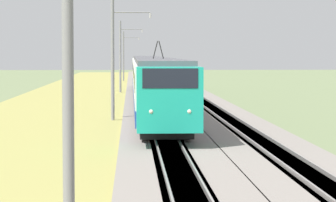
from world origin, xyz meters
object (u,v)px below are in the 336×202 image
passenger_train (151,77)px  catenary_mast_distant (124,56)px  catenary_mast_far (121,56)px  catenary_mast_mid (114,58)px  catenary_mast_near (71,58)px

passenger_train → catenary_mast_distant: catenary_mast_distant is taller
catenary_mast_far → catenary_mast_mid: bearing=-180.0°
catenary_mast_distant → passenger_train: bearing=-177.2°
passenger_train → catenary_mast_far: size_ratio=8.33×
catenary_mast_near → catenary_mast_far: 71.58m
passenger_train → catenary_mast_distant: bearing=-177.2°
passenger_train → catenary_mast_mid: catenary_mast_mid is taller
catenary_mast_near → catenary_mast_distant: bearing=-0.0°
catenary_mast_far → passenger_train: bearing=-172.1°
catenary_mast_mid → catenary_mast_distant: (71.58, -0.00, -0.10)m
catenary_mast_mid → passenger_train: bearing=-9.9°
passenger_train → catenary_mast_distant: (55.73, 2.76, 1.56)m
catenary_mast_near → catenary_mast_mid: bearing=-0.0°
passenger_train → catenary_mast_near: catenary_mast_near is taller
catenary_mast_near → catenary_mast_far: size_ratio=1.06×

